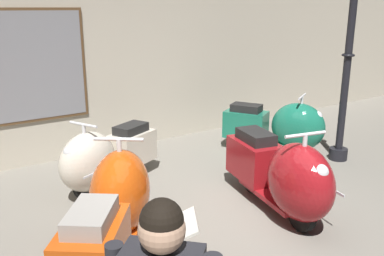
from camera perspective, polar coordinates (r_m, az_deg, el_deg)
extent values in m
plane|color=slate|center=(4.62, 6.14, -13.93)|extent=(60.00, 60.00, 0.00)
cube|color=#BCB29E|center=(6.92, -12.11, 11.00)|extent=(18.00, 0.20, 3.46)
cube|color=brown|center=(6.50, -20.25, 7.93)|extent=(1.40, 0.03, 1.63)
cube|color=gray|center=(6.49, -20.21, 7.92)|extent=(1.32, 0.01, 1.55)
cylinder|color=black|center=(4.46, -9.35, -12.00)|extent=(0.34, 0.40, 0.44)
cylinder|color=silver|center=(4.46, -9.35, -12.00)|extent=(0.21, 0.22, 0.20)
cube|color=#C6470F|center=(4.03, -11.01, -15.76)|extent=(0.96, 1.08, 0.06)
ellipsoid|color=#C6470F|center=(4.27, -9.70, -8.60)|extent=(1.03, 1.09, 0.84)
cube|color=#C6470F|center=(3.49, -13.26, -16.15)|extent=(0.81, 0.87, 0.49)
cube|color=gray|center=(3.34, -13.60, -11.63)|extent=(0.57, 0.61, 0.13)
sphere|color=silver|center=(4.46, -8.95, -4.24)|extent=(0.17, 0.17, 0.17)
cylinder|color=silver|center=(4.15, -9.85, -3.56)|extent=(0.05, 0.05, 0.31)
cylinder|color=silver|center=(4.11, -9.95, -1.52)|extent=(0.41, 0.33, 0.04)
cube|color=silver|center=(4.36, -13.33, -9.06)|extent=(0.47, 0.60, 0.03)
cylinder|color=black|center=(5.40, -14.15, -7.39)|extent=(0.39, 0.23, 0.39)
cylinder|color=silver|center=(5.40, -14.15, -7.39)|extent=(0.20, 0.16, 0.18)
cylinder|color=black|center=(6.04, -7.90, -4.49)|extent=(0.39, 0.23, 0.39)
cylinder|color=silver|center=(6.04, -7.90, -4.49)|extent=(0.20, 0.16, 0.18)
cube|color=beige|center=(5.72, -10.83, -6.05)|extent=(1.00, 0.71, 0.05)
ellipsoid|color=beige|center=(5.33, -13.98, -4.45)|extent=(0.96, 0.81, 0.75)
cube|color=beige|center=(5.94, -8.21, -2.64)|extent=(0.77, 0.63, 0.43)
cube|color=black|center=(5.85, -8.32, -0.09)|extent=(0.54, 0.45, 0.12)
sphere|color=silver|center=(5.08, -16.32, -3.18)|extent=(0.15, 0.15, 0.15)
cylinder|color=silver|center=(5.20, -14.46, -1.00)|extent=(0.04, 0.04, 0.28)
cylinder|color=silver|center=(5.16, -14.57, 0.46)|extent=(0.21, 0.41, 0.03)
cube|color=silver|center=(5.18, -11.96, -5.50)|extent=(0.61, 0.28, 0.02)
cylinder|color=black|center=(4.69, 14.59, -10.87)|extent=(0.18, 0.45, 0.44)
cylinder|color=silver|center=(4.69, 14.59, -10.87)|extent=(0.15, 0.22, 0.20)
cylinder|color=black|center=(5.47, 8.20, -6.47)|extent=(0.18, 0.45, 0.44)
cylinder|color=silver|center=(5.47, 8.20, -6.47)|extent=(0.15, 0.22, 0.20)
cube|color=maroon|center=(5.08, 11.12, -8.74)|extent=(0.61, 1.10, 0.05)
ellipsoid|color=maroon|center=(4.60, 14.47, -7.13)|extent=(0.76, 1.02, 0.83)
cube|color=maroon|center=(5.35, 8.54, -4.25)|extent=(0.59, 0.82, 0.48)
cube|color=black|center=(5.25, 8.68, -1.12)|extent=(0.41, 0.58, 0.13)
sphere|color=silver|center=(4.29, 17.08, -5.76)|extent=(0.16, 0.16, 0.16)
cylinder|color=silver|center=(4.44, 15.05, -2.75)|extent=(0.05, 0.05, 0.31)
cylinder|color=silver|center=(4.40, 15.20, -0.86)|extent=(0.48, 0.14, 0.03)
cube|color=silver|center=(4.78, 17.15, -7.15)|extent=(0.17, 0.72, 0.03)
cylinder|color=black|center=(6.89, 14.48, -2.19)|extent=(0.27, 0.39, 0.40)
cylinder|color=silver|center=(6.89, 14.48, -2.19)|extent=(0.17, 0.21, 0.18)
cylinder|color=black|center=(7.13, 6.97, -1.17)|extent=(0.27, 0.39, 0.40)
cylinder|color=silver|center=(7.13, 6.97, -1.17)|extent=(0.17, 0.21, 0.18)
cube|color=#196B51|center=(7.00, 10.65, -1.83)|extent=(0.78, 1.01, 0.05)
ellipsoid|color=#196B51|center=(6.82, 14.23, 0.15)|extent=(0.87, 0.99, 0.77)
cube|color=#196B51|center=(7.05, 7.33, 0.51)|extent=(0.69, 0.79, 0.44)
cube|color=black|center=(6.98, 7.42, 2.74)|extent=(0.48, 0.56, 0.12)
sphere|color=silver|center=(6.72, 16.71, 1.58)|extent=(0.15, 0.15, 0.15)
cylinder|color=silver|center=(6.73, 14.69, 3.00)|extent=(0.04, 0.04, 0.28)
cylinder|color=silver|center=(6.70, 14.77, 4.18)|extent=(0.40, 0.24, 0.03)
cube|color=silver|center=(7.07, 14.66, 0.27)|extent=(0.34, 0.60, 0.02)
cylinder|color=black|center=(6.98, 19.27, -3.33)|extent=(0.28, 0.28, 0.18)
cylinder|color=black|center=(6.67, 20.39, 8.16)|extent=(0.11, 0.11, 2.63)
torus|color=black|center=(6.65, 20.50, 9.28)|extent=(0.19, 0.19, 0.04)
sphere|color=tan|center=(1.82, -4.13, -13.68)|extent=(0.21, 0.21, 0.21)
sphere|color=black|center=(1.79, -4.16, -12.39)|extent=(0.19, 0.19, 0.19)
cube|color=silver|center=(2.64, -1.80, -13.34)|extent=(0.35, 0.39, 0.12)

